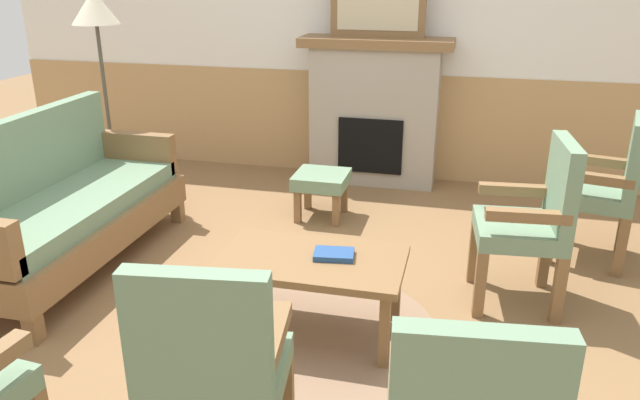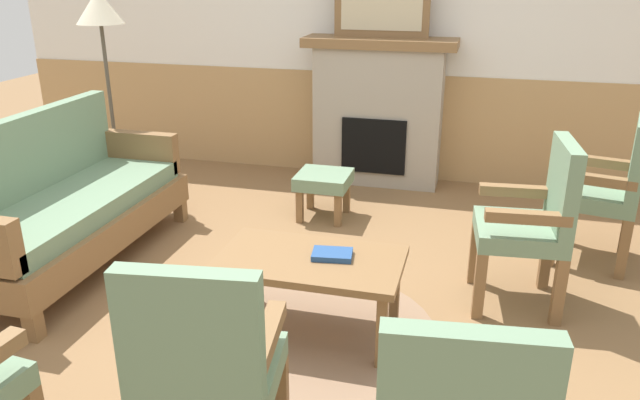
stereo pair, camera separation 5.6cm
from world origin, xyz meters
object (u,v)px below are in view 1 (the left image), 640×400
(coffee_table, at_px, (312,267))
(floor_lamp_by_couch, at_px, (96,21))
(fireplace, at_px, (374,111))
(book_on_table, at_px, (334,254))
(couch, at_px, (65,208))
(framed_picture, at_px, (378,3))
(armchair_front_left, at_px, (213,368))
(armchair_near_fireplace, at_px, (534,216))
(footstool, at_px, (321,183))
(armchair_by_window_left, at_px, (608,183))

(coffee_table, relative_size, floor_lamp_by_couch, 0.57)
(coffee_table, bearing_deg, fireplace, 92.04)
(coffee_table, bearing_deg, book_on_table, 17.68)
(fireplace, xyz_separation_m, couch, (-1.65, -2.15, -0.26))
(framed_picture, distance_m, armchair_front_left, 3.80)
(framed_picture, bearing_deg, armchair_near_fireplace, -57.72)
(armchair_front_left, bearing_deg, armchair_near_fireplace, 55.29)
(armchair_near_fireplace, bearing_deg, armchair_front_left, -124.71)
(framed_picture, distance_m, book_on_table, 2.75)
(armchair_near_fireplace, distance_m, floor_lamp_by_couch, 3.49)
(framed_picture, xyz_separation_m, book_on_table, (0.20, -2.50, -1.10))
(armchair_near_fireplace, bearing_deg, book_on_table, -150.61)
(couch, height_order, footstool, couch)
(framed_picture, height_order, book_on_table, framed_picture)
(fireplace, relative_size, framed_picture, 1.62)
(coffee_table, distance_m, armchair_near_fireplace, 1.29)
(book_on_table, bearing_deg, couch, 169.16)
(coffee_table, bearing_deg, armchair_front_left, -93.45)
(book_on_table, bearing_deg, armchair_by_window_left, 40.00)
(book_on_table, distance_m, armchair_near_fireplace, 1.17)
(book_on_table, xyz_separation_m, footstool, (-0.45, 1.55, -0.17))
(fireplace, relative_size, couch, 0.72)
(footstool, xyz_separation_m, floor_lamp_by_couch, (-1.77, -0.03, 1.17))
(armchair_near_fireplace, bearing_deg, coffee_table, -151.65)
(footstool, xyz_separation_m, armchair_near_fireplace, (1.47, -0.97, 0.25))
(fireplace, distance_m, floor_lamp_by_couch, 2.38)
(footstool, xyz_separation_m, armchair_by_window_left, (1.97, -0.27, 0.25))
(fireplace, height_order, armchair_by_window_left, fireplace)
(fireplace, distance_m, book_on_table, 2.52)
(framed_picture, xyz_separation_m, couch, (-1.65, -2.15, -1.16))
(couch, height_order, armchair_by_window_left, same)
(couch, relative_size, armchair_by_window_left, 1.84)
(footstool, distance_m, armchair_by_window_left, 2.01)
(framed_picture, xyz_separation_m, armchair_near_fireplace, (1.22, -1.93, -1.02))
(coffee_table, height_order, armchair_front_left, armchair_front_left)
(fireplace, xyz_separation_m, coffee_table, (0.09, -2.54, -0.27))
(framed_picture, relative_size, floor_lamp_by_couch, 0.48)
(armchair_front_left, bearing_deg, footstool, 95.70)
(fireplace, xyz_separation_m, framed_picture, (0.00, 0.00, 0.91))
(coffee_table, xyz_separation_m, armchair_by_window_left, (1.64, 1.32, 0.15))
(couch, relative_size, book_on_table, 8.75)
(armchair_by_window_left, relative_size, floor_lamp_by_couch, 0.58)
(fireplace, height_order, couch, fireplace)
(coffee_table, bearing_deg, couch, 167.40)
(floor_lamp_by_couch, bearing_deg, coffee_table, -36.47)
(armchair_near_fireplace, height_order, floor_lamp_by_couch, floor_lamp_by_couch)
(footstool, bearing_deg, couch, -139.57)
(couch, xyz_separation_m, armchair_near_fireplace, (2.87, 0.22, 0.14))
(book_on_table, bearing_deg, fireplace, 94.56)
(coffee_table, relative_size, armchair_near_fireplace, 0.98)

